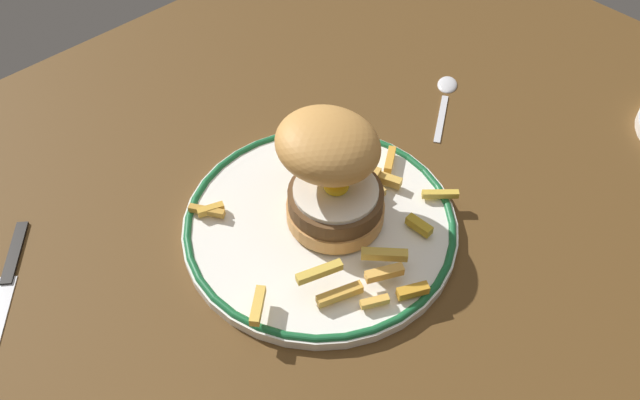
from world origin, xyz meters
TOP-DOWN VIEW (x-y plane):
  - ground_plane at (0.00, 0.00)cm, footprint 112.12×86.20cm
  - dinner_plate at (-5.55, -4.93)cm, footprint 29.17×29.17cm
  - burger at (-3.77, -4.69)cm, footprint 14.66×14.35cm
  - fries_pile at (-4.27, -8.01)cm, footprint 27.26×24.69cm
  - knife at (-33.08, 11.63)cm, footprint 12.30×15.08cm
  - spoon at (22.27, 0.44)cm, footprint 12.11×8.62cm

SIDE VIEW (x-z plane):
  - ground_plane at x=0.00cm, z-range -4.00..0.00cm
  - knife at x=-33.08cm, z-range -0.09..0.61cm
  - spoon at x=22.27cm, z-range -0.09..0.81cm
  - dinner_plate at x=-5.55cm, z-range 0.04..1.64cm
  - fries_pile at x=-4.27cm, z-range 1.11..3.70cm
  - burger at x=-3.77cm, z-range 1.47..13.67cm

